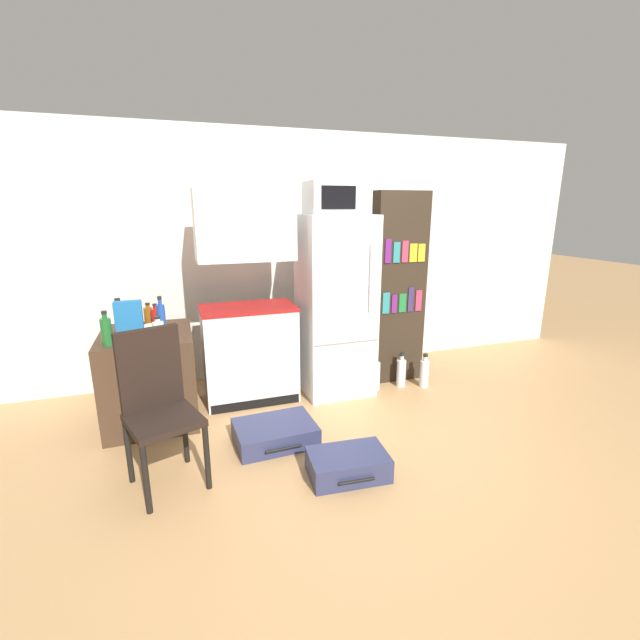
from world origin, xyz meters
TOP-DOWN VIEW (x-y plane):
  - ground_plane at (0.00, 0.00)m, footprint 24.00×24.00m
  - wall_back at (0.20, 2.00)m, footprint 6.40×0.10m
  - side_table at (-1.41, 1.22)m, footprint 0.69×0.75m
  - kitchen_hutch at (-0.57, 1.37)m, footprint 0.82×0.47m
  - refrigerator at (0.22, 1.31)m, footprint 0.62×0.61m
  - microwave at (0.22, 1.31)m, footprint 0.52×0.36m
  - bookshelf at (0.89, 1.43)m, footprint 0.53×0.34m
  - bottle_olive_oil at (-1.60, 1.38)m, footprint 0.08×0.08m
  - bottle_milk_white at (-1.30, 0.94)m, footprint 0.08×0.08m
  - bottle_green_tall at (-1.65, 0.98)m, footprint 0.07×0.07m
  - bottle_ketchup_red at (-1.33, 1.40)m, footprint 0.07×0.07m
  - bottle_amber_beer at (-1.39, 1.49)m, footprint 0.07×0.07m
  - bottle_blue_soda at (-1.28, 1.14)m, footprint 0.06×0.06m
  - bowl at (-1.36, 1.27)m, footprint 0.16×0.16m
  - cereal_box at (-1.50, 1.05)m, footprint 0.19×0.07m
  - chair at (-1.32, 0.35)m, footprint 0.51×0.51m
  - suitcase_large_flat at (-0.18, -0.01)m, footprint 0.53×0.38m
  - suitcase_small_flat at (-0.54, 0.54)m, footprint 0.60×0.47m
  - water_bottle_front at (1.06, 1.07)m, footprint 0.09×0.09m
  - water_bottle_middle at (0.86, 1.16)m, footprint 0.09×0.09m
  - water_bottle_back at (0.59, 1.17)m, footprint 0.09×0.09m

SIDE VIEW (x-z plane):
  - ground_plane at x=0.00m, z-range 0.00..0.00m
  - suitcase_small_flat at x=-0.54m, z-range 0.00..0.15m
  - suitcase_large_flat at x=-0.18m, z-range 0.00..0.16m
  - water_bottle_front at x=1.06m, z-range -0.03..0.31m
  - water_bottle_middle at x=0.86m, z-range -0.03..0.31m
  - water_bottle_back at x=0.59m, z-range -0.03..0.32m
  - side_table at x=-1.41m, z-range 0.00..0.74m
  - chair at x=-1.32m, z-range 0.08..1.07m
  - bowl at x=-1.36m, z-range 0.74..0.79m
  - bottle_amber_beer at x=-1.39m, z-range 0.73..0.91m
  - refrigerator at x=0.22m, z-range 0.00..1.64m
  - bottle_ketchup_red at x=-1.33m, z-range 0.73..0.92m
  - bottle_milk_white at x=-1.30m, z-range 0.73..0.92m
  - kitchen_hutch at x=-0.57m, z-range -0.08..1.77m
  - bottle_green_tall at x=-1.65m, z-range 0.72..0.98m
  - bottle_olive_oil at x=-1.60m, z-range 0.72..0.98m
  - bottle_blue_soda at x=-1.28m, z-range 0.72..1.02m
  - cereal_box at x=-1.50m, z-range 0.74..1.04m
  - bookshelf at x=0.89m, z-range 0.00..1.85m
  - wall_back at x=0.20m, z-range 0.00..2.43m
  - microwave at x=0.22m, z-range 1.64..1.92m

